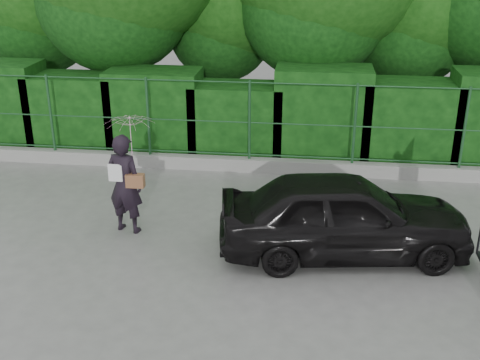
# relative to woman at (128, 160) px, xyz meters

# --- Properties ---
(ground) EXTENTS (80.00, 80.00, 0.00)m
(ground) POSITION_rel_woman_xyz_m (1.40, -1.33, -1.37)
(ground) COLOR gray
(kerb) EXTENTS (14.00, 0.25, 0.30)m
(kerb) POSITION_rel_woman_xyz_m (1.40, 3.17, -1.22)
(kerb) COLOR #9E9E99
(kerb) RESTS_ON ground
(fence) EXTENTS (14.13, 0.06, 1.80)m
(fence) POSITION_rel_woman_xyz_m (1.62, 3.17, -0.17)
(fence) COLOR #1D4A26
(fence) RESTS_ON kerb
(hedge) EXTENTS (14.20, 1.20, 2.22)m
(hedge) POSITION_rel_woman_xyz_m (1.48, 4.17, -0.35)
(hedge) COLOR black
(hedge) RESTS_ON ground
(woman) EXTENTS (0.96, 0.88, 2.17)m
(woman) POSITION_rel_woman_xyz_m (0.00, 0.00, 0.00)
(woman) COLOR black
(woman) RESTS_ON ground
(car) EXTENTS (4.35, 2.25, 1.41)m
(car) POSITION_rel_woman_xyz_m (3.77, -0.39, -0.66)
(car) COLOR black
(car) RESTS_ON ground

